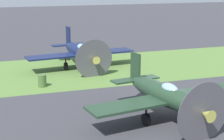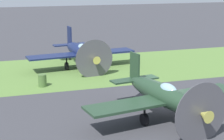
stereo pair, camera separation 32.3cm
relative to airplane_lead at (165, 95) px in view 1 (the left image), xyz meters
The scene contains 5 objects.
ground_plane 3.38m from the airplane_lead, 122.55° to the right, with size 160.00×160.00×0.00m, color #38383D.
grass_verge 12.34m from the airplane_lead, 97.76° to the right, with size 120.00×11.00×0.01m, color #567A38.
airplane_lead is the anchor object (origin of this frame).
airplane_wingman 13.13m from the airplane_lead, 82.60° to the right, with size 9.50×7.54×3.37m.
fuel_drum 10.06m from the airplane_lead, 55.79° to the right, with size 0.60×0.60×0.90m, color #476633.
Camera 1 is at (10.43, 19.95, 7.72)m, focal length 58.73 mm.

